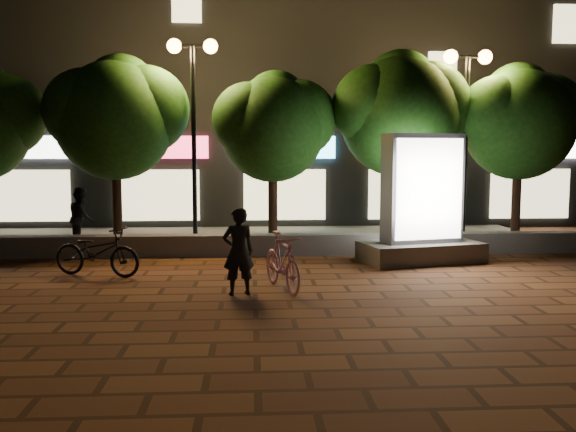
{
  "coord_description": "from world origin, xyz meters",
  "views": [
    {
      "loc": [
        -0.05,
        -10.62,
        2.48
      ],
      "look_at": [
        0.67,
        1.5,
        1.2
      ],
      "focal_mm": 38.53,
      "sensor_mm": 36.0,
      "label": 1
    }
  ],
  "objects": [
    {
      "name": "ground",
      "position": [
        0.0,
        0.0,
        0.0
      ],
      "size": [
        80.0,
        80.0,
        0.0
      ],
      "primitive_type": "plane",
      "color": "brown",
      "rests_on": "ground"
    },
    {
      "name": "retaining_wall",
      "position": [
        0.0,
        4.0,
        0.25
      ],
      "size": [
        16.0,
        0.45,
        0.5
      ],
      "primitive_type": "cube",
      "color": "#605E59",
      "rests_on": "ground"
    },
    {
      "name": "sidewalk",
      "position": [
        0.0,
        6.5,
        0.04
      ],
      "size": [
        16.0,
        5.0,
        0.08
      ],
      "primitive_type": "cube",
      "color": "#605E59",
      "rests_on": "ground"
    },
    {
      "name": "building_block",
      "position": [
        -0.01,
        12.99,
        5.0
      ],
      "size": [
        28.0,
        8.12,
        11.3
      ],
      "color": "black",
      "rests_on": "ground"
    },
    {
      "name": "tree_left",
      "position": [
        -3.45,
        5.46,
        3.44
      ],
      "size": [
        3.6,
        3.0,
        4.89
      ],
      "color": "black",
      "rests_on": "sidewalk"
    },
    {
      "name": "tree_mid",
      "position": [
        0.55,
        5.46,
        3.22
      ],
      "size": [
        3.24,
        2.7,
        4.5
      ],
      "color": "black",
      "rests_on": "sidewalk"
    },
    {
      "name": "tree_right",
      "position": [
        3.86,
        5.46,
        3.57
      ],
      "size": [
        3.72,
        3.1,
        5.07
      ],
      "color": "black",
      "rests_on": "sidewalk"
    },
    {
      "name": "tree_far_right",
      "position": [
        7.05,
        5.46,
        3.37
      ],
      "size": [
        3.48,
        2.9,
        4.76
      ],
      "color": "black",
      "rests_on": "sidewalk"
    },
    {
      "name": "street_lamp_left",
      "position": [
        -1.5,
        5.2,
        4.03
      ],
      "size": [
        1.26,
        0.36,
        5.18
      ],
      "color": "black",
      "rests_on": "sidewalk"
    },
    {
      "name": "street_lamp_right",
      "position": [
        5.5,
        5.2,
        3.89
      ],
      "size": [
        1.26,
        0.36,
        4.98
      ],
      "color": "black",
      "rests_on": "sidewalk"
    },
    {
      "name": "ad_kiosk",
      "position": [
        3.75,
        2.92,
        1.16
      ],
      "size": [
        2.88,
        1.91,
        2.86
      ],
      "color": "#605E59",
      "rests_on": "ground"
    },
    {
      "name": "scooter_pink",
      "position": [
        0.49,
        0.23,
        0.52
      ],
      "size": [
        0.97,
        1.79,
        1.04
      ],
      "primitive_type": "imported",
      "rotation": [
        0.0,
        0.0,
        0.3
      ],
      "color": "pink",
      "rests_on": "ground"
    },
    {
      "name": "rider",
      "position": [
        -0.28,
        -0.08,
        0.76
      ],
      "size": [
        0.63,
        0.49,
        1.52
      ],
      "primitive_type": "imported",
      "rotation": [
        0.0,
        0.0,
        3.4
      ],
      "color": "black",
      "rests_on": "ground"
    },
    {
      "name": "scooter_parked",
      "position": [
        -3.13,
        1.69,
        0.49
      ],
      "size": [
        1.97,
        1.21,
        0.98
      ],
      "primitive_type": "imported",
      "rotation": [
        0.0,
        0.0,
        1.24
      ],
      "color": "black",
      "rests_on": "ground"
    },
    {
      "name": "pedestrian",
      "position": [
        -4.26,
        4.84,
        0.84
      ],
      "size": [
        0.75,
        0.86,
        1.52
      ],
      "primitive_type": "imported",
      "rotation": [
        0.0,
        0.0,
        1.84
      ],
      "color": "black",
      "rests_on": "sidewalk"
    }
  ]
}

